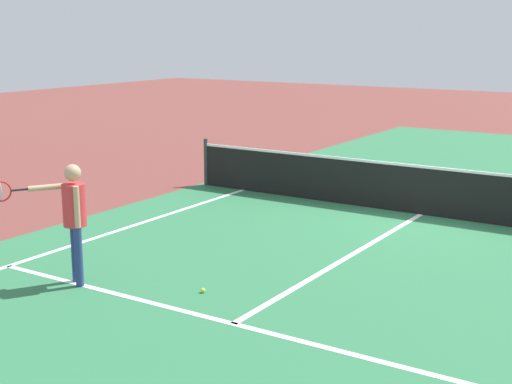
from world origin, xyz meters
TOP-DOWN VIEW (x-y plane):
  - ground_plane at (0.00, 0.00)m, footprint 60.00×60.00m
  - court_surface_inbounds at (0.00, 0.00)m, footprint 10.62×24.40m
  - line_sideline_left at (-4.11, -5.95)m, footprint 0.10×11.89m
  - line_service_near at (0.00, -6.40)m, footprint 8.22×0.10m
  - line_center_service at (0.00, -3.20)m, footprint 0.10×6.40m
  - net at (0.00, 0.00)m, footprint 10.37×0.09m
  - player_near at (-2.67, -6.40)m, footprint 0.92×0.98m
  - tennis_ball_mid_court at (-0.96, -5.73)m, footprint 0.07×0.07m

SIDE VIEW (x-z plane):
  - ground_plane at x=0.00m, z-range 0.00..0.00m
  - court_surface_inbounds at x=0.00m, z-range 0.00..0.00m
  - line_sideline_left at x=-4.11m, z-range 0.00..0.01m
  - line_service_near at x=0.00m, z-range 0.00..0.01m
  - line_center_service at x=0.00m, z-range 0.00..0.01m
  - tennis_ball_mid_court at x=-0.96m, z-range 0.00..0.07m
  - net at x=0.00m, z-range -0.04..1.03m
  - player_near at x=-2.67m, z-range 0.21..1.91m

